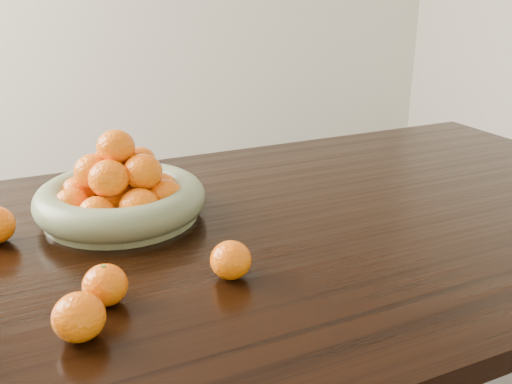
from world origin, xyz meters
name	(u,v)px	position (x,y,z in m)	size (l,w,h in m)	color
dining_table	(240,270)	(0.00, 0.00, 0.66)	(2.00, 1.00, 0.75)	black
fruit_bowl	(121,194)	(-0.19, 0.15, 0.80)	(0.34, 0.34, 0.18)	#717959
loose_orange_0	(105,285)	(-0.29, -0.16, 0.78)	(0.07, 0.07, 0.06)	orange
loose_orange_1	(79,317)	(-0.33, -0.24, 0.78)	(0.07, 0.07, 0.07)	orange
loose_orange_2	(231,260)	(-0.09, -0.17, 0.78)	(0.07, 0.07, 0.06)	orange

